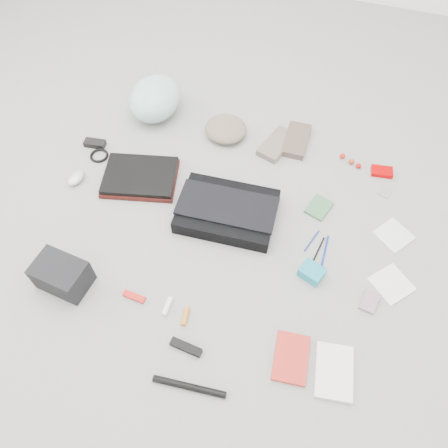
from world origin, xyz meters
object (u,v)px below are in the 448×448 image
(camera_bag, at_px, (62,275))
(book_red, at_px, (291,358))
(messenger_bag, at_px, (227,211))
(bike_helmet, at_px, (155,98))
(laptop, at_px, (140,175))
(accordion_wallet, at_px, (312,272))

(camera_bag, distance_m, book_red, 0.92)
(camera_bag, bearing_deg, messenger_bag, 51.06)
(messenger_bag, bearing_deg, bike_helmet, 133.15)
(laptop, height_order, book_red, laptop)
(laptop, distance_m, camera_bag, 0.58)
(laptop, xyz_separation_m, accordion_wallet, (0.85, -0.24, -0.01))
(messenger_bag, bearing_deg, camera_bag, -138.83)
(laptop, bearing_deg, accordion_wallet, -29.18)
(camera_bag, bearing_deg, laptop, 89.88)
(laptop, bearing_deg, messenger_bag, -22.25)
(camera_bag, bearing_deg, bike_helmet, 98.54)
(book_red, bearing_deg, laptop, 139.32)
(laptop, bearing_deg, book_red, -48.23)
(messenger_bag, xyz_separation_m, book_red, (0.41, -0.52, -0.02))
(messenger_bag, relative_size, book_red, 2.30)
(bike_helmet, bearing_deg, messenger_bag, -44.29)
(bike_helmet, distance_m, accordion_wallet, 1.18)
(laptop, xyz_separation_m, book_red, (0.85, -0.59, -0.02))
(messenger_bag, xyz_separation_m, camera_bag, (-0.51, -0.51, 0.03))
(messenger_bag, xyz_separation_m, laptop, (-0.44, 0.07, -0.00))
(laptop, bearing_deg, bike_helmet, 89.98)
(camera_bag, height_order, accordion_wallet, camera_bag)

